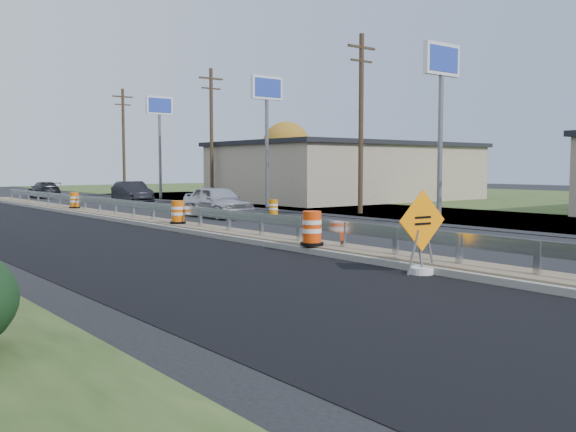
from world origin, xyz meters
TOP-DOWN VIEW (x-y plane):
  - ground at (0.00, 0.00)m, footprint 140.00×140.00m
  - grass_verge_far at (30.00, 10.00)m, footprint 40.00×120.00m
  - milled_overlay at (-4.40, 10.00)m, footprint 7.20×120.00m
  - median at (0.00, 8.00)m, footprint 1.60×55.00m
  - guardrail at (0.00, 9.00)m, footprint 0.10×46.15m
  - retail_building_near at (20.99, 20.00)m, footprint 18.50×12.50m
  - pylon_sign_south at (10.50, 3.00)m, footprint 2.20×0.30m
  - pylon_sign_mid at (10.50, 16.00)m, footprint 2.20×0.30m
  - pylon_sign_north at (10.50, 30.00)m, footprint 2.20×0.30m
  - utility_pole_smid at (11.50, 9.00)m, footprint 1.90×0.26m
  - utility_pole_nmid at (11.50, 24.00)m, footprint 1.90×0.26m
  - utility_pole_north at (11.50, 39.00)m, footprint 1.90×0.26m
  - tree_far_yellow at (26.00, 34.00)m, footprint 4.62×4.62m
  - caution_sign at (-0.90, -5.62)m, footprint 1.43×0.60m
  - barrel_median_near at (-0.55, -1.27)m, footprint 0.68×0.68m
  - barrel_median_mid at (-0.16, 7.47)m, footprint 0.63×0.63m
  - barrel_median_far at (-0.02, 19.48)m, footprint 0.59×0.59m
  - barrel_shoulder_near at (7.00, 10.68)m, footprint 0.57×0.57m
  - barrel_shoulder_mid at (7.80, 17.14)m, footprint 0.61×0.61m
  - barrel_shoulder_far at (7.00, 29.27)m, footprint 0.60×0.60m
  - car_silver at (4.30, 11.66)m, footprint 2.01×4.69m
  - car_dark_mid at (6.02, 25.36)m, footprint 2.11×4.73m
  - car_dark_far at (3.96, 37.44)m, footprint 2.16×4.59m

SIDE VIEW (x-z plane):
  - ground at x=0.00m, z-range 0.00..0.00m
  - milled_overlay at x=-4.40m, z-range 0.00..0.01m
  - grass_verge_far at x=30.00m, z-range 0.00..0.03m
  - median at x=0.00m, z-range 0.00..0.23m
  - barrel_shoulder_near at x=7.00m, z-range -0.02..0.82m
  - barrel_shoulder_far at x=7.00m, z-range -0.02..0.86m
  - barrel_shoulder_mid at x=7.80m, z-range -0.02..0.88m
  - caution_sign at x=-0.90m, z-range -0.48..1.49m
  - barrel_median_far at x=-0.02m, z-range 0.21..1.07m
  - car_dark_far at x=3.96m, z-range 0.00..1.30m
  - barrel_median_mid at x=-0.16m, z-range 0.21..1.13m
  - barrel_median_near at x=-0.55m, z-range 0.21..1.20m
  - guardrail at x=0.00m, z-range 0.37..1.09m
  - car_dark_mid at x=6.02m, z-range 0.00..1.51m
  - car_silver at x=4.30m, z-range 0.00..1.58m
  - retail_building_near at x=20.99m, z-range 0.02..4.29m
  - tree_far_yellow at x=26.00m, z-range 1.11..7.97m
  - utility_pole_smid at x=11.50m, z-range 0.23..9.63m
  - utility_pole_nmid at x=11.50m, z-range 0.23..9.63m
  - utility_pole_north at x=11.50m, z-range 0.23..9.63m
  - pylon_sign_south at x=10.50m, z-range 2.53..10.43m
  - pylon_sign_mid at x=10.50m, z-range 2.53..10.43m
  - pylon_sign_north at x=10.50m, z-range 2.53..10.43m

